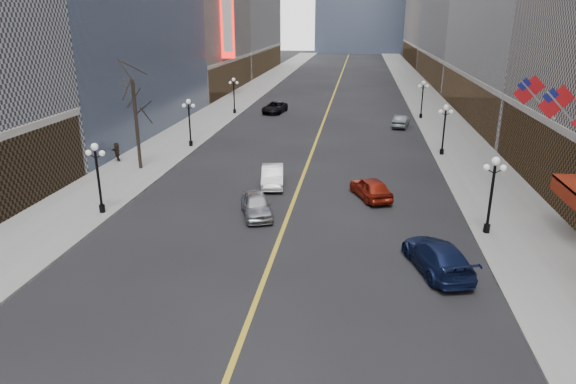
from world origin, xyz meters
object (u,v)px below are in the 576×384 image
(streetlamp_west_3, at_px, (234,92))
(car_sb_mid, at_px, (371,188))
(streetlamp_east_2, at_px, (445,124))
(car_nb_mid, at_px, (273,176))
(car_sb_far, at_px, (401,121))
(car_nb_near, at_px, (256,205))
(streetlamp_east_1, at_px, (492,187))
(car_nb_far, at_px, (275,107))
(streetlamp_west_1, at_px, (97,171))
(car_sb_near, at_px, (437,256))
(streetlamp_east_3, at_px, (423,95))
(streetlamp_west_2, at_px, (189,118))

(streetlamp_west_3, distance_m, car_sb_mid, 35.00)
(streetlamp_east_2, height_order, car_nb_mid, streetlamp_east_2)
(car_sb_far, bearing_deg, car_nb_near, 80.78)
(streetlamp_east_1, distance_m, car_nb_far, 42.19)
(streetlamp_west_1, relative_size, car_sb_far, 1.05)
(streetlamp_east_2, relative_size, car_sb_far, 1.05)
(streetlamp_west_1, xyz_separation_m, car_nb_mid, (9.80, 7.36, -2.15))
(car_sb_near, bearing_deg, streetlamp_east_3, -110.88)
(streetlamp_east_3, height_order, car_sb_far, streetlamp_east_3)
(streetlamp_east_1, xyz_separation_m, streetlamp_west_2, (-23.60, 18.00, 0.00))
(streetlamp_east_2, relative_size, streetlamp_west_3, 1.00)
(streetlamp_east_2, height_order, car_sb_mid, streetlamp_east_2)
(car_nb_mid, bearing_deg, streetlamp_east_2, 29.09)
(streetlamp_west_1, bearing_deg, car_nb_far, 82.49)
(streetlamp_east_2, height_order, car_nb_far, streetlamp_east_2)
(streetlamp_east_1, height_order, car_sb_mid, streetlamp_east_1)
(streetlamp_east_2, relative_size, car_sb_mid, 1.02)
(streetlamp_west_3, bearing_deg, car_nb_mid, -71.11)
(streetlamp_east_2, height_order, car_nb_near, streetlamp_east_2)
(car_sb_near, relative_size, car_sb_far, 1.23)
(streetlamp_west_1, height_order, car_nb_far, streetlamp_west_1)
(car_nb_near, height_order, car_sb_far, car_nb_near)
(car_sb_mid, bearing_deg, car_sb_far, -120.39)
(streetlamp_west_1, distance_m, car_sb_far, 37.08)
(car_nb_mid, bearing_deg, streetlamp_east_3, 55.74)
(streetlamp_west_1, distance_m, car_nb_mid, 12.45)
(streetlamp_east_1, bearing_deg, car_nb_mid, 151.92)
(streetlamp_west_3, distance_m, car_sb_far, 21.60)
(streetlamp_east_1, relative_size, car_nb_near, 1.06)
(streetlamp_west_2, xyz_separation_m, car_sb_mid, (17.02, -12.50, -2.15))
(car_sb_mid, bearing_deg, streetlamp_west_1, -3.95)
(streetlamp_east_1, xyz_separation_m, streetlamp_east_3, (0.00, 36.00, 0.00))
(streetlamp_west_2, distance_m, car_sb_far, 24.43)
(streetlamp_west_1, xyz_separation_m, car_sb_far, (20.80, 30.62, -2.19))
(car_sb_mid, distance_m, car_sb_far, 25.41)
(car_nb_mid, bearing_deg, car_sb_mid, -23.03)
(streetlamp_east_1, relative_size, streetlamp_east_2, 1.00)
(car_nb_far, xyz_separation_m, car_sb_near, (15.16, -42.72, 0.05))
(streetlamp_east_3, height_order, car_sb_mid, streetlamp_east_3)
(streetlamp_west_2, relative_size, streetlamp_west_3, 1.00)
(streetlamp_east_2, relative_size, car_nb_mid, 0.99)
(car_sb_near, xyz_separation_m, car_sb_far, (0.66, 35.54, -0.06))
(car_sb_near, bearing_deg, car_nb_near, -46.40)
(streetlamp_east_3, xyz_separation_m, car_sb_mid, (-6.58, -30.50, -2.15))
(car_sb_mid, xyz_separation_m, car_sb_far, (3.78, 25.12, -0.05))
(car_nb_far, bearing_deg, streetlamp_west_2, -96.37)
(car_nb_mid, bearing_deg, streetlamp_west_3, 100.36)
(streetlamp_west_3, xyz_separation_m, car_nb_far, (4.98, 1.79, -2.18))
(streetlamp_east_3, xyz_separation_m, car_sb_far, (-2.80, -5.38, -2.19))
(streetlamp_east_2, bearing_deg, streetlamp_east_3, 90.00)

